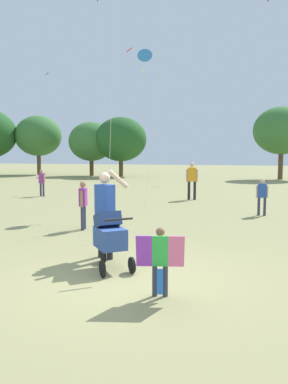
% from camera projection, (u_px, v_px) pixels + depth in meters
% --- Properties ---
extents(ground_plane, '(120.00, 120.00, 0.00)m').
position_uv_depth(ground_plane, '(126.00, 278.00, 6.42)').
color(ground_plane, '#938E5B').
extents(treeline_distant, '(47.56, 7.49, 5.98)m').
position_uv_depth(treeline_distant, '(177.00, 136.00, 32.66)').
color(treeline_distant, brown).
rests_on(treeline_distant, ground).
extents(child_with_butterfly_kite, '(0.68, 0.42, 1.00)m').
position_uv_depth(child_with_butterfly_kite, '(160.00, 255.00, 5.49)').
color(child_with_butterfly_kite, '#33384C').
rests_on(child_with_butterfly_kite, ground).
extents(person_adult_flyer, '(0.66, 0.48, 1.75)m').
position_uv_depth(person_adult_flyer, '(105.00, 207.00, 7.53)').
color(person_adult_flyer, '#232328').
rests_on(person_adult_flyer, ground).
extents(stroller, '(0.91, 1.03, 1.03)m').
position_uv_depth(stroller, '(110.00, 235.00, 6.86)').
color(stroller, black).
rests_on(stroller, ground).
extents(kite_orange_delta, '(1.29, 2.02, 5.64)m').
position_uv_depth(kite_orange_delta, '(145.00, 58.00, 13.67)').
color(kite_orange_delta, blue).
rests_on(kite_orange_delta, ground).
extents(person_red_shirt, '(0.39, 0.17, 1.21)m').
position_uv_depth(person_red_shirt, '(262.00, 194.00, 12.70)').
color(person_red_shirt, '#33384C').
rests_on(person_red_shirt, ground).
extents(person_sitting_far, '(0.22, 0.41, 1.29)m').
position_uv_depth(person_sitting_far, '(83.00, 201.00, 10.38)').
color(person_sitting_far, '#33384C').
rests_on(person_sitting_far, ground).
extents(person_couple_left, '(0.39, 0.25, 1.27)m').
position_uv_depth(person_couple_left, '(42.00, 181.00, 18.36)').
color(person_couple_left, '#33384C').
rests_on(person_couple_left, ground).
extents(person_kid_running, '(0.52, 0.28, 1.64)m').
position_uv_depth(person_kid_running, '(192.00, 178.00, 17.01)').
color(person_kid_running, '#232328').
rests_on(person_kid_running, ground).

